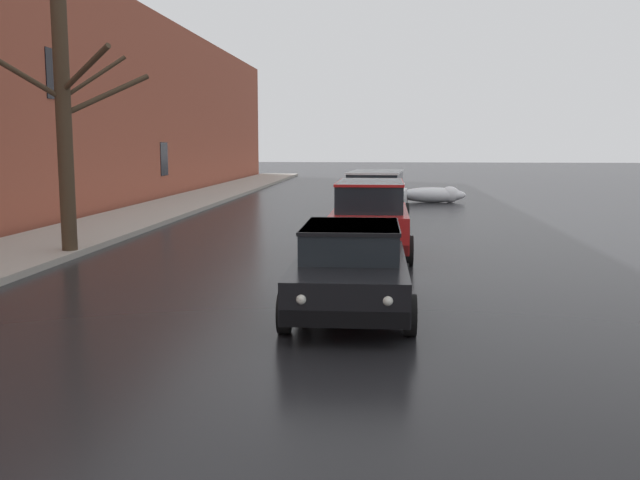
{
  "coord_description": "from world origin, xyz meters",
  "views": [
    {
      "loc": [
        2.36,
        -1.96,
        2.73
      ],
      "look_at": [
        1.36,
        9.07,
        1.22
      ],
      "focal_mm": 40.04,
      "sensor_mm": 36.0,
      "label": 1
    }
  ],
  "objects_px": {
    "bare_tree_mid_block": "(66,118)",
    "sedan_black_approaching_near_lane": "(351,266)",
    "suv_white_parked_kerbside_mid": "(376,197)",
    "suv_red_parked_kerbside_close": "(370,216)",
    "sedan_silver_parked_far_down_block": "(384,189)"
  },
  "relations": [
    {
      "from": "suv_red_parked_kerbside_close",
      "to": "sedan_black_approaching_near_lane",
      "type": "bearing_deg",
      "value": -91.8
    },
    {
      "from": "sedan_silver_parked_far_down_block",
      "to": "suv_white_parked_kerbside_mid",
      "type": "bearing_deg",
      "value": -91.98
    },
    {
      "from": "suv_white_parked_kerbside_mid",
      "to": "sedan_silver_parked_far_down_block",
      "type": "distance_m",
      "value": 7.71
    },
    {
      "from": "sedan_black_approaching_near_lane",
      "to": "suv_white_parked_kerbside_mid",
      "type": "bearing_deg",
      "value": 88.87
    },
    {
      "from": "suv_red_parked_kerbside_close",
      "to": "sedan_silver_parked_far_down_block",
      "type": "height_order",
      "value": "suv_red_parked_kerbside_close"
    },
    {
      "from": "sedan_silver_parked_far_down_block",
      "to": "sedan_black_approaching_near_lane",
      "type": "bearing_deg",
      "value": -91.46
    },
    {
      "from": "suv_red_parked_kerbside_close",
      "to": "suv_white_parked_kerbside_mid",
      "type": "distance_m",
      "value": 6.14
    },
    {
      "from": "bare_tree_mid_block",
      "to": "suv_white_parked_kerbside_mid",
      "type": "xyz_separation_m",
      "value": [
        7.25,
        6.9,
        -2.33
      ]
    },
    {
      "from": "sedan_black_approaching_near_lane",
      "to": "suv_red_parked_kerbside_close",
      "type": "bearing_deg",
      "value": 88.2
    },
    {
      "from": "bare_tree_mid_block",
      "to": "suv_red_parked_kerbside_close",
      "type": "relative_size",
      "value": 1.48
    },
    {
      "from": "suv_white_parked_kerbside_mid",
      "to": "sedan_silver_parked_far_down_block",
      "type": "height_order",
      "value": "suv_white_parked_kerbside_mid"
    },
    {
      "from": "bare_tree_mid_block",
      "to": "sedan_black_approaching_near_lane",
      "type": "height_order",
      "value": "bare_tree_mid_block"
    },
    {
      "from": "suv_red_parked_kerbside_close",
      "to": "bare_tree_mid_block",
      "type": "bearing_deg",
      "value": -173.96
    },
    {
      "from": "bare_tree_mid_block",
      "to": "suv_red_parked_kerbside_close",
      "type": "bearing_deg",
      "value": 6.04
    },
    {
      "from": "sedan_black_approaching_near_lane",
      "to": "suv_white_parked_kerbside_mid",
      "type": "distance_m",
      "value": 12.03
    }
  ]
}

